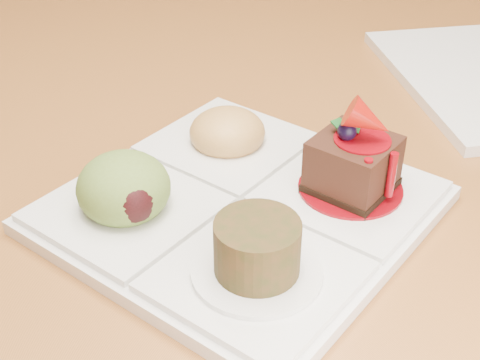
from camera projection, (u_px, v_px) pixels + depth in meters
name	position (u px, v px, depth m)	size (l,w,h in m)	color
dining_table	(231.00, 90.00, 0.88)	(1.00, 1.80, 0.75)	#A45A2A
sampler_plate	(234.00, 194.00, 0.53)	(0.35, 0.35, 0.10)	silver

